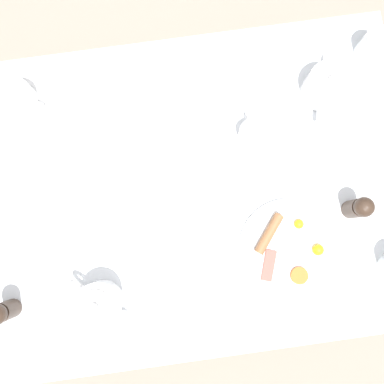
{
  "coord_description": "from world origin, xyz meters",
  "views": [
    {
      "loc": [
        -0.12,
        0.02,
        1.99
      ],
      "look_at": [
        0.0,
        0.0,
        0.8
      ],
      "focal_mm": 42.0,
      "sensor_mm": 36.0,
      "label": 1
    }
  ],
  "objects_px": {
    "teacup_with_saucer_left": "(19,98)",
    "fork_by_plate": "(91,158)",
    "teacup_with_saucer_right": "(169,109)",
    "water_glass_short": "(372,45)",
    "napkin_folded": "(44,226)",
    "salt_grinder": "(359,208)",
    "knife_by_plate": "(179,184)",
    "pepper_grinder": "(3,312)",
    "teapot_near": "(325,87)",
    "creamer_jug": "(250,133)",
    "breakfast_plate": "(290,248)",
    "teapot_far": "(99,303)"
  },
  "relations": [
    {
      "from": "water_glass_short",
      "to": "salt_grinder",
      "type": "height_order",
      "value": "salt_grinder"
    },
    {
      "from": "breakfast_plate",
      "to": "teapot_near",
      "type": "distance_m",
      "value": 0.44
    },
    {
      "from": "teapot_near",
      "to": "salt_grinder",
      "type": "height_order",
      "value": "salt_grinder"
    },
    {
      "from": "salt_grinder",
      "to": "fork_by_plate",
      "type": "relative_size",
      "value": 0.73
    },
    {
      "from": "pepper_grinder",
      "to": "salt_grinder",
      "type": "bearing_deg",
      "value": -81.78
    },
    {
      "from": "pepper_grinder",
      "to": "knife_by_plate",
      "type": "distance_m",
      "value": 0.55
    },
    {
      "from": "napkin_folded",
      "to": "teacup_with_saucer_right",
      "type": "bearing_deg",
      "value": -54.71
    },
    {
      "from": "teacup_with_saucer_left",
      "to": "creamer_jug",
      "type": "distance_m",
      "value": 0.63
    },
    {
      "from": "napkin_folded",
      "to": "teapot_far",
      "type": "bearing_deg",
      "value": -148.23
    },
    {
      "from": "teapot_near",
      "to": "napkin_folded",
      "type": "bearing_deg",
      "value": 125.73
    },
    {
      "from": "breakfast_plate",
      "to": "knife_by_plate",
      "type": "height_order",
      "value": "breakfast_plate"
    },
    {
      "from": "teapot_far",
      "to": "creamer_jug",
      "type": "height_order",
      "value": "teapot_far"
    },
    {
      "from": "teapot_near",
      "to": "water_glass_short",
      "type": "xyz_separation_m",
      "value": [
        0.1,
        -0.15,
        -0.0
      ]
    },
    {
      "from": "teacup_with_saucer_right",
      "to": "pepper_grinder",
      "type": "bearing_deg",
      "value": 134.32
    },
    {
      "from": "teacup_with_saucer_right",
      "to": "creamer_jug",
      "type": "xyz_separation_m",
      "value": [
        -0.1,
        -0.21,
        0.0
      ]
    },
    {
      "from": "water_glass_short",
      "to": "salt_grinder",
      "type": "distance_m",
      "value": 0.45
    },
    {
      "from": "water_glass_short",
      "to": "knife_by_plate",
      "type": "xyz_separation_m",
      "value": [
        -0.3,
        0.57,
        -0.05
      ]
    },
    {
      "from": "pepper_grinder",
      "to": "salt_grinder",
      "type": "xyz_separation_m",
      "value": [
        0.13,
        -0.93,
        0.0
      ]
    },
    {
      "from": "napkin_folded",
      "to": "knife_by_plate",
      "type": "height_order",
      "value": "napkin_folded"
    },
    {
      "from": "pepper_grinder",
      "to": "napkin_folded",
      "type": "distance_m",
      "value": 0.24
    },
    {
      "from": "pepper_grinder",
      "to": "knife_by_plate",
      "type": "relative_size",
      "value": 0.65
    },
    {
      "from": "pepper_grinder",
      "to": "fork_by_plate",
      "type": "xyz_separation_m",
      "value": [
        0.37,
        -0.25,
        -0.06
      ]
    },
    {
      "from": "creamer_jug",
      "to": "teapot_near",
      "type": "bearing_deg",
      "value": -66.6
    },
    {
      "from": "knife_by_plate",
      "to": "napkin_folded",
      "type": "bearing_deg",
      "value": 99.48
    },
    {
      "from": "teapot_near",
      "to": "teacup_with_saucer_left",
      "type": "bearing_deg",
      "value": 101.27
    },
    {
      "from": "teacup_with_saucer_left",
      "to": "napkin_folded",
      "type": "height_order",
      "value": "teacup_with_saucer_left"
    },
    {
      "from": "teapot_far",
      "to": "fork_by_plate",
      "type": "distance_m",
      "value": 0.39
    },
    {
      "from": "napkin_folded",
      "to": "pepper_grinder",
      "type": "bearing_deg",
      "value": 152.76
    },
    {
      "from": "teapot_far",
      "to": "teacup_with_saucer_right",
      "type": "height_order",
      "value": "teapot_far"
    },
    {
      "from": "teacup_with_saucer_right",
      "to": "napkin_folded",
      "type": "distance_m",
      "value": 0.46
    },
    {
      "from": "salt_grinder",
      "to": "knife_by_plate",
      "type": "bearing_deg",
      "value": 73.69
    },
    {
      "from": "teapot_near",
      "to": "teapot_far",
      "type": "height_order",
      "value": "same"
    },
    {
      "from": "teapot_near",
      "to": "knife_by_plate",
      "type": "bearing_deg",
      "value": 132.83
    },
    {
      "from": "breakfast_plate",
      "to": "pepper_grinder",
      "type": "xyz_separation_m",
      "value": [
        -0.05,
        0.75,
        0.06
      ]
    },
    {
      "from": "teapot_near",
      "to": "napkin_folded",
      "type": "xyz_separation_m",
      "value": [
        -0.26,
        0.8,
        -0.05
      ]
    },
    {
      "from": "breakfast_plate",
      "to": "fork_by_plate",
      "type": "bearing_deg",
      "value": 57.5
    },
    {
      "from": "teacup_with_saucer_right",
      "to": "knife_by_plate",
      "type": "xyz_separation_m",
      "value": [
        -0.2,
        0.0,
        -0.03
      ]
    },
    {
      "from": "breakfast_plate",
      "to": "water_glass_short",
      "type": "xyz_separation_m",
      "value": [
        0.51,
        -0.3,
        0.04
      ]
    },
    {
      "from": "teapot_near",
      "to": "water_glass_short",
      "type": "relative_size",
      "value": 1.95
    },
    {
      "from": "creamer_jug",
      "to": "pepper_grinder",
      "type": "relative_size",
      "value": 0.7
    },
    {
      "from": "napkin_folded",
      "to": "knife_by_plate",
      "type": "relative_size",
      "value": 1.01
    },
    {
      "from": "teacup_with_saucer_right",
      "to": "water_glass_short",
      "type": "distance_m",
      "value": 0.58
    },
    {
      "from": "water_glass_short",
      "to": "fork_by_plate",
      "type": "height_order",
      "value": "water_glass_short"
    },
    {
      "from": "teacup_with_saucer_right",
      "to": "fork_by_plate",
      "type": "xyz_separation_m",
      "value": [
        -0.1,
        0.23,
        -0.03
      ]
    },
    {
      "from": "knife_by_plate",
      "to": "breakfast_plate",
      "type": "bearing_deg",
      "value": -128.16
    },
    {
      "from": "pepper_grinder",
      "to": "knife_by_plate",
      "type": "height_order",
      "value": "pepper_grinder"
    },
    {
      "from": "teapot_far",
      "to": "knife_by_plate",
      "type": "relative_size",
      "value": 0.78
    },
    {
      "from": "teacup_with_saucer_left",
      "to": "fork_by_plate",
      "type": "xyz_separation_m",
      "value": [
        -0.18,
        -0.17,
        -0.03
      ]
    },
    {
      "from": "teacup_with_saucer_left",
      "to": "knife_by_plate",
      "type": "xyz_separation_m",
      "value": [
        -0.29,
        -0.4,
        -0.03
      ]
    },
    {
      "from": "creamer_jug",
      "to": "knife_by_plate",
      "type": "height_order",
      "value": "creamer_jug"
    }
  ]
}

